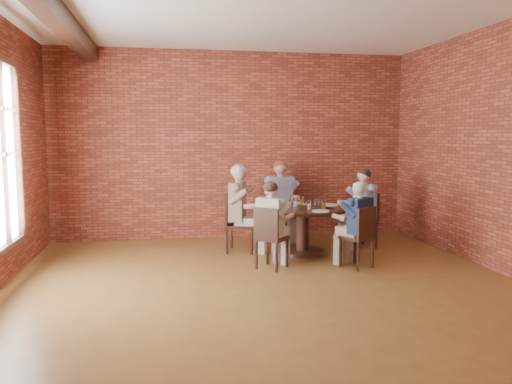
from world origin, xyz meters
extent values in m
plane|color=brown|center=(0.00, 0.00, 0.00)|extent=(7.00, 7.00, 0.00)
plane|color=brown|center=(0.00, 3.50, 1.70)|extent=(7.00, 0.00, 7.00)
plane|color=brown|center=(0.00, -3.50, 1.70)|extent=(7.00, 0.00, 7.00)
cube|color=#321910|center=(-3.17, 1.44, 1.65)|extent=(0.10, 0.08, 2.20)
cylinder|color=#321910|center=(0.90, 1.95, 0.03)|extent=(0.70, 0.70, 0.06)
cylinder|color=#321910|center=(0.90, 1.95, 0.35)|extent=(0.20, 0.20, 0.64)
cylinder|color=#371F14|center=(0.90, 1.95, 0.72)|extent=(1.41, 1.41, 0.05)
cube|color=#321910|center=(1.99, 2.20, 0.43)|extent=(0.51, 0.51, 0.04)
cube|color=#321910|center=(2.17, 2.25, 0.69)|extent=(0.13, 0.42, 0.48)
cylinder|color=#321910|center=(1.77, 2.34, 0.21)|extent=(0.04, 0.04, 0.41)
cylinder|color=#321910|center=(1.85, 1.99, 0.21)|extent=(0.04, 0.04, 0.41)
cylinder|color=#321910|center=(2.12, 2.42, 0.21)|extent=(0.04, 0.04, 0.41)
cylinder|color=#321910|center=(2.20, 2.07, 0.21)|extent=(0.04, 0.04, 0.41)
cube|color=#321910|center=(0.80, 3.09, 0.43)|extent=(0.51, 0.51, 0.04)
cube|color=#321910|center=(0.78, 3.30, 0.72)|extent=(0.47, 0.08, 0.54)
cylinder|color=#321910|center=(0.62, 2.87, 0.21)|extent=(0.04, 0.04, 0.41)
cylinder|color=#321910|center=(1.02, 2.91, 0.21)|extent=(0.04, 0.04, 0.41)
cylinder|color=#321910|center=(0.58, 3.28, 0.21)|extent=(0.04, 0.04, 0.41)
cylinder|color=#321910|center=(0.99, 3.31, 0.21)|extent=(0.04, 0.04, 0.41)
cube|color=#321910|center=(-0.04, 2.26, 0.43)|extent=(0.58, 0.58, 0.04)
cube|color=#321910|center=(-0.24, 2.33, 0.71)|extent=(0.18, 0.45, 0.53)
cylinder|color=#321910|center=(0.09, 2.01, 0.21)|extent=(0.04, 0.04, 0.41)
cylinder|color=#321910|center=(0.21, 2.39, 0.21)|extent=(0.04, 0.04, 0.41)
cylinder|color=#321910|center=(-0.29, 2.13, 0.21)|extent=(0.04, 0.04, 0.41)
cylinder|color=#321910|center=(-0.17, 2.52, 0.21)|extent=(0.04, 0.04, 0.41)
cube|color=#321910|center=(0.23, 1.17, 0.43)|extent=(0.54, 0.54, 0.04)
cube|color=#321910|center=(0.12, 1.04, 0.67)|extent=(0.32, 0.28, 0.43)
cylinder|color=#321910|center=(0.46, 1.19, 0.21)|extent=(0.04, 0.04, 0.41)
cylinder|color=#321910|center=(0.21, 1.39, 0.21)|extent=(0.04, 0.04, 0.41)
cylinder|color=#321910|center=(0.25, 0.94, 0.21)|extent=(0.04, 0.04, 0.41)
cylinder|color=#321910|center=(0.01, 1.15, 0.21)|extent=(0.04, 0.04, 0.41)
cube|color=#321910|center=(1.43, 1.00, 0.43)|extent=(0.51, 0.51, 0.04)
cube|color=#321910|center=(1.51, 0.85, 0.67)|extent=(0.35, 0.22, 0.43)
cylinder|color=#321910|center=(1.49, 1.22, 0.21)|extent=(0.04, 0.04, 0.41)
cylinder|color=#321910|center=(1.22, 1.06, 0.21)|extent=(0.04, 0.04, 0.41)
cylinder|color=#321910|center=(1.65, 0.94, 0.21)|extent=(0.04, 0.04, 0.41)
cylinder|color=#321910|center=(1.37, 0.78, 0.21)|extent=(0.04, 0.04, 0.41)
cylinder|color=white|center=(1.39, 2.08, 0.76)|extent=(0.26, 0.26, 0.01)
cylinder|color=white|center=(0.87, 2.40, 0.76)|extent=(0.26, 0.26, 0.01)
cylinder|color=white|center=(0.49, 1.95, 0.76)|extent=(0.26, 0.26, 0.01)
cylinder|color=white|center=(1.04, 1.46, 0.76)|extent=(0.26, 0.26, 0.01)
cylinder|color=white|center=(1.13, 1.94, 0.82)|extent=(0.07, 0.07, 0.14)
cylinder|color=white|center=(0.96, 2.22, 0.82)|extent=(0.07, 0.07, 0.14)
cylinder|color=white|center=(0.82, 2.32, 0.82)|extent=(0.07, 0.07, 0.14)
cylinder|color=white|center=(0.79, 2.04, 0.82)|extent=(0.07, 0.07, 0.14)
cylinder|color=white|center=(0.67, 1.82, 0.82)|extent=(0.07, 0.07, 0.14)
cylinder|color=white|center=(0.82, 1.53, 0.82)|extent=(0.07, 0.07, 0.14)
cylinder|color=white|center=(0.93, 1.71, 0.82)|extent=(0.07, 0.07, 0.14)
cylinder|color=white|center=(1.18, 1.76, 0.82)|extent=(0.07, 0.07, 0.14)
cube|color=black|center=(1.28, 1.77, 0.75)|extent=(0.11, 0.15, 0.01)
camera|label=1|loc=(-1.22, -5.62, 1.87)|focal=35.00mm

